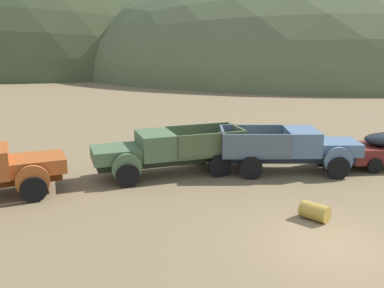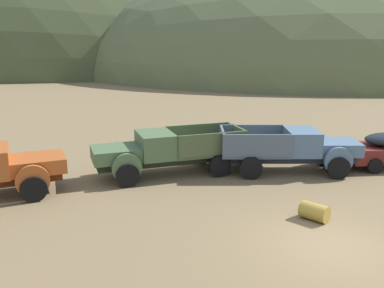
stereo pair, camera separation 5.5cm
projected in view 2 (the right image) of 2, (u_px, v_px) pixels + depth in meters
The scene contains 7 objects.
ground_plane at pixel (329, 246), 12.07m from camera, with size 300.00×300.00×0.00m, color brown.
hill_center at pixel (71, 66), 88.08m from camera, with size 82.42×70.75×47.60m, color #424C2D.
hill_far_left at pixel (316, 68), 82.30m from camera, with size 94.94×83.86×39.98m, color #56603D.
truck_weathered_green at pixel (161, 152), 18.01m from camera, with size 6.70×3.04×1.91m.
truck_chalk_blue at pixel (298, 149), 18.51m from camera, with size 6.26×3.19×1.91m.
oil_drum_spare at pixel (314, 212), 13.70m from camera, with size 0.98×1.05×0.57m.
bush_back_edge at pixel (184, 143), 22.89m from camera, with size 0.84×0.96×0.77m.
Camera 2 is at (-5.94, -10.03, 5.81)m, focal length 39.35 mm.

